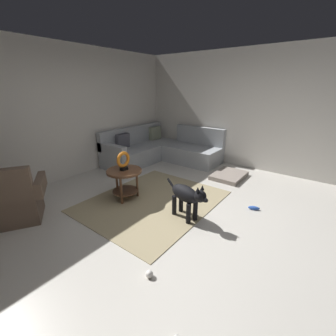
# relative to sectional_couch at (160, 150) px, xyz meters

# --- Properties ---
(ground_plane) EXTENTS (6.00, 6.00, 0.10)m
(ground_plane) POSITION_rel_sectional_couch_xyz_m (-1.99, -2.02, -0.34)
(ground_plane) COLOR beige
(wall_back) EXTENTS (6.00, 0.12, 2.70)m
(wall_back) POSITION_rel_sectional_couch_xyz_m (-1.99, 0.92, 1.06)
(wall_back) COLOR silver
(wall_back) RESTS_ON ground_plane
(wall_right) EXTENTS (0.12, 6.00, 2.70)m
(wall_right) POSITION_rel_sectional_couch_xyz_m (0.95, -2.02, 1.06)
(wall_right) COLOR silver
(wall_right) RESTS_ON ground_plane
(area_rug) EXTENTS (2.30, 1.90, 0.01)m
(area_rug) POSITION_rel_sectional_couch_xyz_m (-1.84, -1.32, -0.28)
(area_rug) COLOR tan
(area_rug) RESTS_ON ground_plane
(sectional_couch) EXTENTS (2.20, 2.25, 0.88)m
(sectional_couch) POSITION_rel_sectional_couch_xyz_m (0.00, 0.00, 0.00)
(sectional_couch) COLOR #9EA3A8
(sectional_couch) RESTS_ON ground_plane
(armchair) EXTENTS (0.99, 0.92, 0.88)m
(armchair) POSITION_rel_sectional_couch_xyz_m (-3.49, -0.13, 0.03)
(armchair) COLOR brown
(armchair) RESTS_ON ground_plane
(side_table) EXTENTS (0.60, 0.60, 0.54)m
(side_table) POSITION_rel_sectional_couch_xyz_m (-2.05, -0.87, 0.13)
(side_table) COLOR brown
(side_table) RESTS_ON ground_plane
(torus_sculpture) EXTENTS (0.28, 0.08, 0.33)m
(torus_sculpture) POSITION_rel_sectional_couch_xyz_m (-2.05, -0.87, 0.42)
(torus_sculpture) COLOR black
(torus_sculpture) RESTS_ON side_table
(dog_bed_mat) EXTENTS (0.80, 0.60, 0.09)m
(dog_bed_mat) POSITION_rel_sectional_couch_xyz_m (-0.01, -1.94, -0.24)
(dog_bed_mat) COLOR gray
(dog_bed_mat) RESTS_ON ground_plane
(dog) EXTENTS (0.34, 0.84, 0.63)m
(dog) POSITION_rel_sectional_couch_xyz_m (-1.94, -2.08, 0.09)
(dog) COLOR black
(dog) RESTS_ON ground_plane
(dog_toy_ball) EXTENTS (0.08, 0.08, 0.08)m
(dog_toy_ball) POSITION_rel_sectional_couch_xyz_m (-3.11, -2.37, -0.25)
(dog_toy_ball) COLOR silver
(dog_toy_ball) RESTS_ON ground_plane
(dog_toy_bone) EXTENTS (0.12, 0.19, 0.06)m
(dog_toy_bone) POSITION_rel_sectional_couch_xyz_m (-1.07, -2.81, -0.26)
(dog_toy_bone) COLOR blue
(dog_toy_bone) RESTS_ON ground_plane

